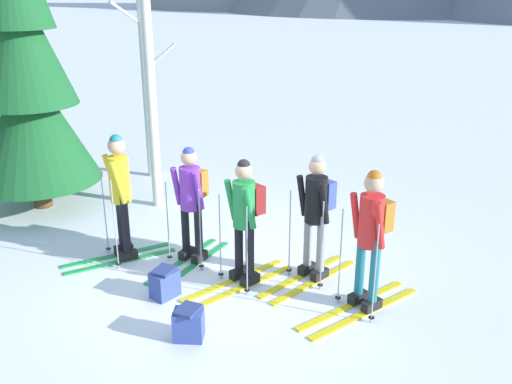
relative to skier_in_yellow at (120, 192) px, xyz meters
name	(u,v)px	position (x,y,z in m)	size (l,w,h in m)	color
ground_plane	(230,277)	(1.61, 0.11, -1.00)	(400.00, 400.00, 0.00)	white
skier_in_yellow	(120,192)	(0.00, 0.00, 0.00)	(1.20, 1.43, 1.79)	green
skier_in_purple	(191,199)	(0.92, 0.33, -0.08)	(0.61, 1.58, 1.65)	green
skier_in_green	(245,215)	(1.84, 0.08, -0.06)	(0.98, 1.61, 1.67)	yellow
skier_in_black	(316,210)	(2.61, 0.56, -0.05)	(0.88, 1.60, 1.69)	yellow
skier_in_red	(371,233)	(3.42, 0.11, -0.03)	(1.12, 1.69, 1.73)	yellow
pine_tree_near	(25,72)	(-2.49, 1.03, 1.31)	(2.09, 2.09, 5.04)	#51381E
birch_tree_tall	(149,67)	(-0.70, 1.89, 1.38)	(1.02, 0.90, 4.63)	silver
birch_tree_slender	(145,72)	(-1.70, 3.20, 1.06)	(0.81, 0.90, 4.06)	silver
backpack_on_snow_front	(165,283)	(1.09, -0.66, -0.81)	(0.32, 0.38, 0.38)	#384C99
backpack_on_snow_beside	(189,324)	(1.81, -1.31, -0.81)	(0.38, 0.34, 0.38)	#384C99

